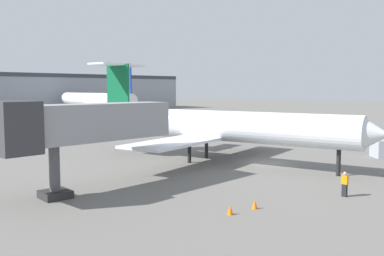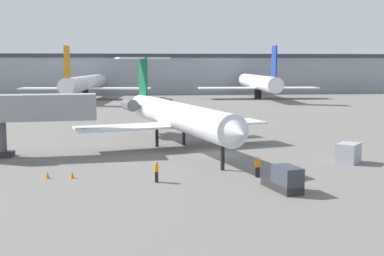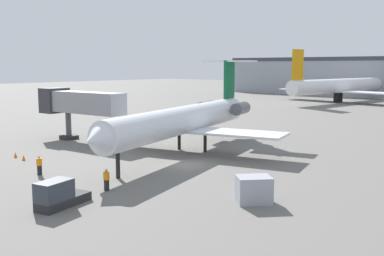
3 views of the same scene
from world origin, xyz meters
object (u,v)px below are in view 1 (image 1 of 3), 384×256
(cargo_container_uld, at_px, (382,149))
(traffic_cone_mid, at_px, (230,210))
(ground_crew_loader, at_px, (345,184))
(traffic_cone_near, at_px, (255,204))
(regional_jet, at_px, (208,125))
(jet_bridge, at_px, (76,125))
(parked_airliner_west_mid, at_px, (96,100))

(cargo_container_uld, relative_size, traffic_cone_mid, 5.27)
(ground_crew_loader, xyz_separation_m, cargo_container_uld, (18.18, 5.78, 0.06))
(traffic_cone_near, bearing_deg, regional_jet, 56.16)
(jet_bridge, xyz_separation_m, cargo_container_uld, (31.24, -6.82, -3.83))
(regional_jet, distance_m, traffic_cone_near, 17.07)
(regional_jet, bearing_deg, traffic_cone_near, -123.84)
(jet_bridge, distance_m, parked_airliner_west_mid, 87.53)
(ground_crew_loader, bearing_deg, traffic_cone_near, 162.90)
(regional_jet, relative_size, traffic_cone_mid, 56.80)
(regional_jet, height_order, traffic_cone_near, regional_jet)
(regional_jet, bearing_deg, traffic_cone_mid, -129.42)
(traffic_cone_near, xyz_separation_m, parked_airliner_west_mid, (36.56, 86.84, 3.87))
(regional_jet, xyz_separation_m, traffic_cone_mid, (-11.30, -13.74, -3.42))
(ground_crew_loader, bearing_deg, cargo_container_uld, 17.64)
(ground_crew_loader, height_order, parked_airliner_west_mid, parked_airliner_west_mid)
(jet_bridge, relative_size, traffic_cone_near, 24.11)
(traffic_cone_mid, bearing_deg, ground_crew_loader, -14.32)
(regional_jet, relative_size, parked_airliner_west_mid, 0.85)
(jet_bridge, height_order, traffic_cone_near, jet_bridge)
(cargo_container_uld, bearing_deg, regional_jet, 146.88)
(jet_bridge, distance_m, traffic_cone_mid, 12.09)
(cargo_container_uld, xyz_separation_m, traffic_cone_mid, (-26.92, -3.55, -0.65))
(cargo_container_uld, distance_m, traffic_cone_mid, 27.16)
(jet_bridge, bearing_deg, cargo_container_uld, -12.31)
(ground_crew_loader, bearing_deg, parked_airliner_west_mid, 71.47)
(regional_jet, bearing_deg, ground_crew_loader, -99.09)
(ground_crew_loader, distance_m, traffic_cone_near, 7.10)
(parked_airliner_west_mid, bearing_deg, ground_crew_loader, -108.53)
(cargo_container_uld, xyz_separation_m, traffic_cone_near, (-24.94, -3.70, -0.65))
(traffic_cone_near, relative_size, traffic_cone_mid, 1.00)
(parked_airliner_west_mid, bearing_deg, regional_jet, -110.48)
(regional_jet, height_order, jet_bridge, regional_jet)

